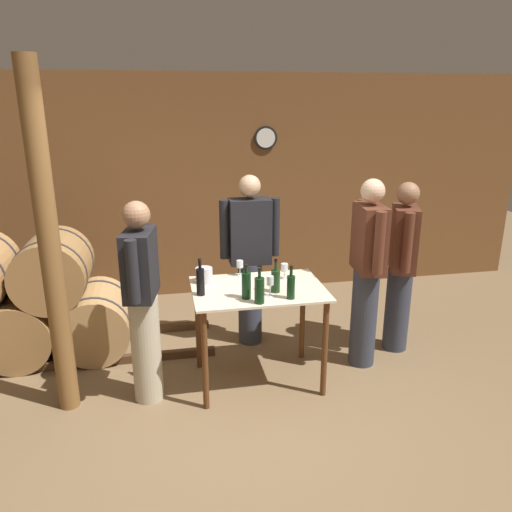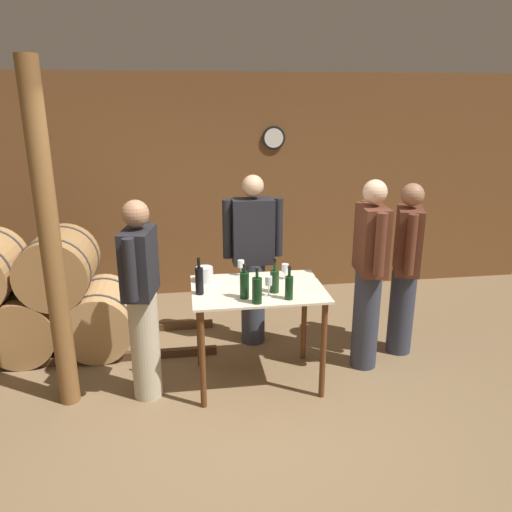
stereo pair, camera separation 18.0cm
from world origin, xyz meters
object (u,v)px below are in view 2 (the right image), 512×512
(wine_bottle_far_right, at_px, (289,287))
(wine_glass_near_center, at_px, (269,282))
(wine_bottle_left, at_px, (244,285))
(person_visitor_bearded, at_px, (369,272))
(wooden_post, at_px, (51,245))
(wine_bottle_far_left, at_px, (199,280))
(wine_glass_near_right, at_px, (285,268))
(ice_bucket, at_px, (205,274))
(wine_bottle_right, at_px, (275,280))
(wine_glass_near_left, at_px, (241,264))
(person_visitor_with_scarf, at_px, (253,257))
(person_visitor_near_door, at_px, (406,266))
(person_host, at_px, (142,298))
(wine_bottle_center, at_px, (257,290))

(wine_bottle_far_right, bearing_deg, wine_glass_near_center, 148.45)
(wine_bottle_left, height_order, person_visitor_bearded, person_visitor_bearded)
(wooden_post, height_order, wine_bottle_far_left, wooden_post)
(wine_bottle_far_left, xyz_separation_m, person_visitor_bearded, (1.51, 0.19, -0.07))
(wooden_post, xyz_separation_m, wine_glass_near_right, (1.86, 0.26, -0.37))
(wine_glass_near_right, distance_m, ice_bucket, 0.71)
(wine_bottle_right, xyz_separation_m, person_visitor_bearded, (0.90, 0.24, -0.06))
(wine_glass_near_left, height_order, ice_bucket, wine_glass_near_left)
(wine_bottle_far_right, bearing_deg, wine_bottle_left, 168.06)
(wine_bottle_left, height_order, person_visitor_with_scarf, person_visitor_with_scarf)
(wine_glass_near_left, distance_m, person_visitor_bearded, 1.15)
(ice_bucket, xyz_separation_m, person_visitor_near_door, (1.90, 0.11, -0.06))
(wooden_post, xyz_separation_m, person_host, (0.64, -0.01, -0.46))
(wine_bottle_left, relative_size, ice_bucket, 1.93)
(wine_bottle_far_right, xyz_separation_m, person_visitor_near_door, (1.26, 0.61, -0.10))
(wine_bottle_right, height_order, wine_bottle_far_right, wine_bottle_right)
(wine_bottle_far_left, height_order, wine_glass_near_center, wine_bottle_far_left)
(person_host, bearing_deg, wooden_post, 178.98)
(person_host, bearing_deg, wine_bottle_right, -1.36)
(wine_bottle_left, xyz_separation_m, wine_bottle_center, (0.08, -0.11, -0.00))
(wooden_post, relative_size, ice_bucket, 18.33)
(person_visitor_bearded, distance_m, person_visitor_near_door, 0.50)
(person_visitor_with_scarf, height_order, person_visitor_bearded, person_visitor_bearded)
(wine_bottle_left, height_order, ice_bucket, wine_bottle_left)
(wine_bottle_center, height_order, wine_bottle_far_right, wine_bottle_center)
(person_host, distance_m, person_visitor_bearded, 1.99)
(wine_glass_near_right, bearing_deg, person_visitor_bearded, -4.33)
(wine_bottle_left, height_order, wine_glass_near_left, wine_bottle_left)
(person_host, bearing_deg, wine_glass_near_center, -5.39)
(wine_bottle_far_left, bearing_deg, person_visitor_bearded, 6.99)
(person_host, height_order, person_visitor_bearded, person_visitor_bearded)
(wine_bottle_center, height_order, wine_bottle_right, wine_bottle_center)
(wine_glass_near_right, bearing_deg, wine_bottle_center, -123.18)
(wooden_post, height_order, wine_bottle_right, wooden_post)
(wine_glass_near_right, xyz_separation_m, person_visitor_with_scarf, (-0.20, 0.58, -0.07))
(wine_glass_near_right, bearing_deg, wine_bottle_left, -136.94)
(wine_bottle_far_right, bearing_deg, wine_glass_near_right, 82.27)
(wine_bottle_center, xyz_separation_m, wine_bottle_right, (0.18, 0.20, -0.01))
(wine_bottle_far_left, bearing_deg, wine_bottle_far_right, -16.88)
(wine_bottle_far_right, bearing_deg, person_visitor_with_scarf, 97.76)
(person_visitor_bearded, bearing_deg, wine_glass_near_right, 175.67)
(wooden_post, bearing_deg, wine_bottle_right, -1.23)
(wine_bottle_far_right, height_order, wine_glass_near_right, wine_bottle_far_right)
(person_visitor_with_scarf, bearing_deg, wine_glass_near_left, -111.66)
(wine_bottle_far_right, height_order, wine_glass_near_left, wine_bottle_far_right)
(wine_glass_near_left, height_order, person_host, person_host)
(ice_bucket, bearing_deg, wine_bottle_far_left, -100.79)
(wine_glass_near_center, distance_m, person_visitor_near_door, 1.51)
(person_visitor_bearded, bearing_deg, wine_bottle_far_left, -173.01)
(wine_bottle_left, xyz_separation_m, wine_bottle_right, (0.26, 0.09, -0.01))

